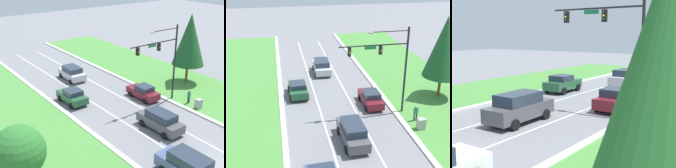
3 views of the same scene
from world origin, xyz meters
The scene contains 10 objects.
traffic_signal_mast centered at (4.63, 11.91, 5.79)m, with size 6.73×0.41×8.85m.
graphite_suv centered at (0.12, 7.56, 1.00)m, with size 2.10×4.88×1.93m.
burgundy_sedan centered at (3.71, 14.04, 0.83)m, with size 1.97×4.24×1.66m.
forest_sedan centered at (-3.71, 17.92, 0.86)m, with size 2.19×4.19×1.68m.
silver_suv centered at (0.04, 24.55, 0.96)m, with size 2.32×4.66×1.86m.
slate_blue_suv centered at (-3.40, 1.07, 1.07)m, with size 2.34×5.11×2.11m.
utility_cabinet centered at (6.79, 8.31, 0.56)m, with size 0.70×0.60×1.13m.
pedestrian centered at (6.93, 9.84, 0.94)m, with size 0.42×0.29×1.69m.
conifer_near_right_tree centered at (11.83, 14.50, 5.86)m, with size 4.15×4.15×9.19m.
oak_near_left_tree centered at (-13.92, 7.01, 3.38)m, with size 3.74×3.74×5.26m.
Camera 1 is at (-19.43, -11.05, 15.52)m, focal length 50.00 mm.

